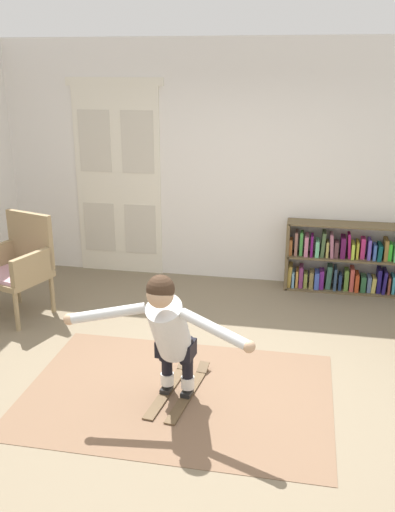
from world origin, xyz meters
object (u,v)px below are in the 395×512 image
at_px(wicker_chair, 19,263).
at_px(person_skier, 169,328).
at_px(skis_pair, 179,389).
at_px(bookshelf, 357,263).

height_order(wicker_chair, person_skier, person_skier).
bearing_deg(wicker_chair, skis_pair, -30.80).
xyz_separation_m(bookshelf, skis_pair, (-1.60, -2.56, -0.34)).
xyz_separation_m(skis_pair, person_skier, (-0.03, -0.21, 0.67)).
bearing_deg(skis_pair, bookshelf, 58.06).
bearing_deg(bookshelf, wicker_chair, -159.39).
distance_m(wicker_chair, skis_pair, 2.41).
relative_size(skis_pair, person_skier, 0.62).
relative_size(bookshelf, wicker_chair, 1.55).
bearing_deg(skis_pair, person_skier, -97.23).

